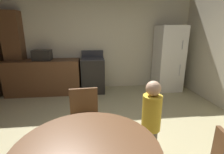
{
  "coord_description": "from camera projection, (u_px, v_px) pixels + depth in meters",
  "views": [
    {
      "loc": [
        -0.18,
        -1.86,
        1.61
      ],
      "look_at": [
        0.12,
        0.79,
        0.87
      ],
      "focal_mm": 26.35,
      "sensor_mm": 36.0,
      "label": 1
    }
  ],
  "objects": [
    {
      "name": "refrigerator",
      "position": [
        168.0,
        59.0,
        4.53
      ],
      "size": [
        0.68,
        0.68,
        1.76
      ],
      "color": "white",
      "rests_on": "ground"
    },
    {
      "name": "pantry_column",
      "position": [
        15.0,
        54.0,
        4.26
      ],
      "size": [
        0.44,
        0.36,
        2.1
      ],
      "primitive_type": "cube",
      "color": "brown",
      "rests_on": "ground"
    },
    {
      "name": "kitchen_counter",
      "position": [
        44.0,
        77.0,
        4.33
      ],
      "size": [
        1.86,
        0.6,
        0.9
      ],
      "primitive_type": "cube",
      "color": "brown",
      "rests_on": "ground"
    },
    {
      "name": "ground_plane",
      "position": [
        110.0,
        154.0,
        2.23
      ],
      "size": [
        14.0,
        14.0,
        0.0
      ],
      "primitive_type": "plane",
      "color": "tan"
    },
    {
      "name": "wall_back",
      "position": [
        99.0,
        41.0,
        4.63
      ],
      "size": [
        5.41,
        0.12,
        2.7
      ],
      "primitive_type": "cube",
      "color": "beige",
      "rests_on": "ground"
    },
    {
      "name": "microwave",
      "position": [
        42.0,
        55.0,
        4.17
      ],
      "size": [
        0.44,
        0.32,
        0.26
      ],
      "primitive_type": "cube",
      "color": "black",
      "rests_on": "kitchen_counter"
    },
    {
      "name": "oven_range",
      "position": [
        93.0,
        75.0,
        4.47
      ],
      "size": [
        0.6,
        0.6,
        1.1
      ],
      "color": "black",
      "rests_on": "ground"
    },
    {
      "name": "person_child",
      "position": [
        151.0,
        123.0,
        1.92
      ],
      "size": [
        0.31,
        0.31,
        1.09
      ],
      "rotation": [
        0.0,
        0.0,
        3.81
      ],
      "color": "#665B51",
      "rests_on": "ground"
    },
    {
      "name": "chair_north",
      "position": [
        85.0,
        117.0,
        2.2
      ],
      "size": [
        0.43,
        0.43,
        0.87
      ],
      "rotation": [
        0.0,
        0.0,
        4.78
      ],
      "color": "brown",
      "rests_on": "ground"
    }
  ]
}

